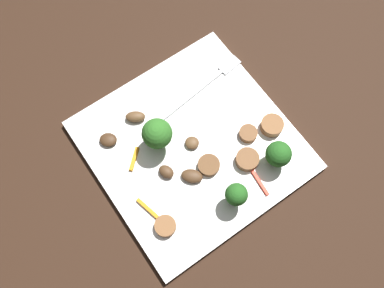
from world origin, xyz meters
TOP-DOWN VIEW (x-y plane):
  - ground_plane at (0.00, 0.00)m, footprint 1.40×1.40m
  - plate at (0.00, 0.00)m, footprint 0.28×0.28m
  - fork at (0.07, 0.07)m, footprint 0.18×0.03m
  - broccoli_floret_0 at (0.08, -0.09)m, footprint 0.04×0.04m
  - broccoli_floret_1 at (-0.04, 0.03)m, footprint 0.04×0.04m
  - broccoli_floret_2 at (0.00, -0.10)m, footprint 0.03×0.03m
  - sausage_slice_0 at (0.11, -0.05)m, footprint 0.04×0.04m
  - sausage_slice_1 at (0.00, -0.04)m, footprint 0.03×0.03m
  - sausage_slice_2 at (0.05, -0.07)m, footprint 0.05×0.05m
  - sausage_slice_3 at (0.08, -0.04)m, footprint 0.03×0.03m
  - sausage_slice_4 at (-0.10, -0.08)m, footprint 0.04×0.04m
  - mushroom_0 at (-0.10, 0.08)m, footprint 0.03×0.03m
  - mushroom_1 at (-0.00, -0.00)m, footprint 0.03×0.03m
  - mushroom_2 at (-0.06, -0.02)m, footprint 0.02×0.03m
  - mushroom_3 at (-0.05, 0.08)m, footprint 0.03×0.03m
  - mushroom_4 at (-0.03, -0.04)m, footprint 0.04×0.04m
  - pepper_strip_0 at (-0.08, 0.03)m, footprint 0.03×0.03m
  - pepper_strip_1 at (-0.11, -0.04)m, footprint 0.01×0.04m
  - pepper_strip_2 at (0.05, -0.10)m, footprint 0.01×0.05m

SIDE VIEW (x-z plane):
  - ground_plane at x=0.00m, z-range 0.00..0.00m
  - plate at x=0.00m, z-range 0.00..0.01m
  - fork at x=0.07m, z-range 0.01..0.02m
  - pepper_strip_2 at x=0.05m, z-range 0.01..0.02m
  - pepper_strip_1 at x=-0.11m, z-range 0.01..0.02m
  - pepper_strip_0 at x=-0.08m, z-range 0.01..0.02m
  - mushroom_1 at x=0.00m, z-range 0.01..0.02m
  - sausage_slice_1 at x=0.00m, z-range 0.01..0.02m
  - sausage_slice_3 at x=0.08m, z-range 0.01..0.02m
  - mushroom_0 at x=-0.10m, z-range 0.01..0.02m
  - sausage_slice_4 at x=-0.10m, z-range 0.01..0.02m
  - mushroom_4 at x=-0.03m, z-range 0.01..0.02m
  - mushroom_2 at x=-0.06m, z-range 0.01..0.02m
  - sausage_slice_2 at x=0.05m, z-range 0.01..0.02m
  - mushroom_3 at x=-0.05m, z-range 0.01..0.03m
  - sausage_slice_0 at x=0.11m, z-range 0.01..0.03m
  - broccoli_floret_0 at x=0.08m, z-range 0.02..0.07m
  - broccoli_floret_2 at x=0.00m, z-range 0.02..0.07m
  - broccoli_floret_1 at x=-0.04m, z-range 0.02..0.08m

